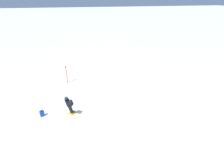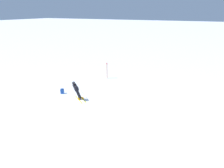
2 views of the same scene
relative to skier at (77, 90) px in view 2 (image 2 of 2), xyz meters
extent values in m
plane|color=white|center=(0.94, 0.15, -1.02)|extent=(300.00, 300.00, 0.00)
cube|color=yellow|center=(-0.42, 0.26, -1.02)|extent=(1.08, 1.50, 0.01)
cube|color=yellow|center=(-0.12, 0.05, -1.02)|extent=(1.08, 1.50, 0.01)
cube|color=orange|center=(-0.42, 0.26, -0.95)|extent=(0.27, 0.31, 0.12)
cube|color=orange|center=(-0.12, 0.05, -0.95)|extent=(0.27, 0.31, 0.12)
cylinder|color=black|center=(-0.14, 0.06, -0.50)|extent=(0.55, 0.49, 0.87)
cylinder|color=black|center=(0.04, -0.06, 0.21)|extent=(0.62, 0.57, 0.72)
sphere|color=tan|center=(0.14, -0.13, 0.63)|extent=(0.37, 0.36, 0.29)
sphere|color=black|center=(0.15, -0.14, 0.66)|extent=(0.43, 0.41, 0.34)
cube|color=black|center=(0.19, 0.15, 0.24)|extent=(0.43, 0.37, 0.50)
cylinder|color=#B7B7BC|center=(-0.64, 0.04, -0.39)|extent=(0.95, 0.06, 1.28)
cylinder|color=#B7B7BC|center=(0.05, -0.43, -0.46)|extent=(0.27, 0.47, 1.14)
cube|color=#194293|center=(-0.48, -2.10, -0.80)|extent=(0.33, 0.37, 0.44)
cube|color=navy|center=(-0.48, -2.10, -0.55)|extent=(0.30, 0.33, 0.06)
cylinder|color=orange|center=(-6.00, -0.10, -0.05)|extent=(0.08, 0.08, 1.95)
cylinder|color=red|center=(-6.00, -0.10, 0.78)|extent=(0.13, 0.13, 0.10)
camera|label=1|loc=(11.46, 0.49, 7.29)|focal=28.00mm
camera|label=2|loc=(11.12, 8.76, 6.31)|focal=28.00mm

